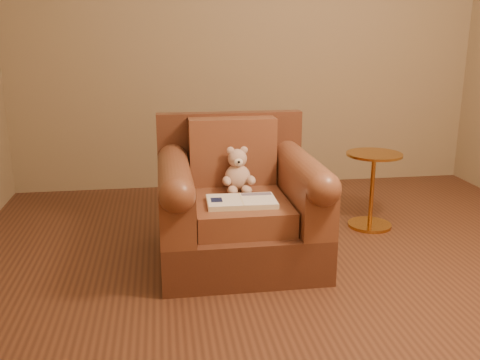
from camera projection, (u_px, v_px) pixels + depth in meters
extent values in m
plane|color=#57301E|center=(306.00, 283.00, 2.92)|extent=(4.00, 4.00, 0.00)
cube|color=#947D5B|center=(248.00, 28.00, 4.46)|extent=(4.00, 0.02, 2.70)
cube|color=#562D1C|center=(239.00, 239.00, 3.20)|extent=(0.93, 0.88, 0.26)
cube|color=#562D1C|center=(230.00, 156.00, 3.46)|extent=(0.93, 0.10, 0.57)
cube|color=brown|center=(240.00, 210.00, 3.10)|extent=(0.54, 0.65, 0.14)
cube|color=brown|center=(232.00, 151.00, 3.33)|extent=(0.54, 0.15, 0.42)
cube|color=brown|center=(175.00, 200.00, 3.02)|extent=(0.19, 0.79, 0.30)
cube|color=brown|center=(302.00, 194.00, 3.13)|extent=(0.19, 0.79, 0.30)
cylinder|color=brown|center=(175.00, 175.00, 2.98)|extent=(0.19, 0.79, 0.19)
cylinder|color=brown|center=(303.00, 170.00, 3.09)|extent=(0.19, 0.79, 0.19)
ellipsoid|color=tan|center=(238.00, 178.00, 3.23)|extent=(0.16, 0.14, 0.17)
sphere|color=tan|center=(237.00, 159.00, 3.21)|extent=(0.12, 0.12, 0.12)
ellipsoid|color=tan|center=(231.00, 151.00, 3.19)|extent=(0.05, 0.03, 0.05)
ellipsoid|color=tan|center=(244.00, 150.00, 3.20)|extent=(0.05, 0.03, 0.05)
ellipsoid|color=beige|center=(238.00, 162.00, 3.16)|extent=(0.05, 0.04, 0.05)
sphere|color=black|center=(239.00, 162.00, 3.14)|extent=(0.02, 0.02, 0.02)
ellipsoid|color=tan|center=(227.00, 181.00, 3.16)|extent=(0.05, 0.10, 0.05)
ellipsoid|color=tan|center=(251.00, 180.00, 3.17)|extent=(0.05, 0.10, 0.05)
ellipsoid|color=tan|center=(232.00, 190.00, 3.14)|extent=(0.06, 0.10, 0.05)
ellipsoid|color=tan|center=(247.00, 190.00, 3.15)|extent=(0.06, 0.10, 0.05)
cube|color=beige|center=(241.00, 202.00, 2.98)|extent=(0.39, 0.24, 0.03)
cube|color=white|center=(224.00, 200.00, 2.96)|extent=(0.19, 0.24, 0.00)
cube|color=white|center=(258.00, 199.00, 2.98)|extent=(0.19, 0.24, 0.00)
cube|color=beige|center=(241.00, 199.00, 2.97)|extent=(0.01, 0.23, 0.00)
cube|color=#0F1638|center=(216.00, 200.00, 2.96)|extent=(0.06, 0.08, 0.00)
cube|color=slate|center=(256.00, 194.00, 3.06)|extent=(0.17, 0.05, 0.00)
cylinder|color=#BE8134|center=(369.00, 225.00, 3.76)|extent=(0.30, 0.30, 0.02)
cylinder|color=#BE8134|center=(372.00, 190.00, 3.70)|extent=(0.03, 0.03, 0.49)
cylinder|color=#BE8134|center=(374.00, 154.00, 3.63)|extent=(0.38, 0.38, 0.02)
cylinder|color=#BE8134|center=(374.00, 156.00, 3.63)|extent=(0.03, 0.03, 0.02)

